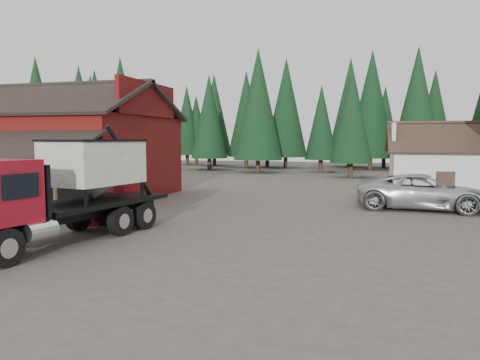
# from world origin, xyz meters

# --- Properties ---
(ground) EXTENTS (120.00, 120.00, 0.00)m
(ground) POSITION_xyz_m (0.00, 0.00, 0.00)
(ground) COLOR #4D473D
(ground) RESTS_ON ground
(red_barn) EXTENTS (12.80, 13.63, 7.18)m
(red_barn) POSITION_xyz_m (-11.00, 9.90, 2.69)
(red_barn) COLOR maroon
(red_barn) RESTS_ON ground
(farmhouse) EXTENTS (8.60, 6.42, 4.65)m
(farmhouse) POSITION_xyz_m (13.00, 13.00, 1.67)
(farmhouse) COLOR silver
(farmhouse) RESTS_ON ground
(conifer_backdrop) EXTENTS (76.00, 16.00, 16.00)m
(conifer_backdrop) POSITION_xyz_m (0.00, 42.00, 0.00)
(conifer_backdrop) COLOR black
(conifer_backdrop) RESTS_ON ground
(near_pine_a) EXTENTS (4.40, 4.40, 11.40)m
(near_pine_a) POSITION_xyz_m (-22.00, 28.00, 6.39)
(near_pine_a) COLOR #382619
(near_pine_a) RESTS_ON ground
(near_pine_b) EXTENTS (3.96, 3.96, 10.40)m
(near_pine_b) POSITION_xyz_m (6.00, 30.00, 5.89)
(near_pine_b) COLOR #382619
(near_pine_b) RESTS_ON ground
(near_pine_d) EXTENTS (5.28, 5.28, 13.40)m
(near_pine_d) POSITION_xyz_m (-4.00, 34.00, 7.39)
(near_pine_d) COLOR #382619
(near_pine_d) RESTS_ON ground
(feed_truck) EXTENTS (4.14, 9.58, 4.19)m
(feed_truck) POSITION_xyz_m (-2.56, -1.55, 1.96)
(feed_truck) COLOR black
(feed_truck) RESTS_ON ground
(silver_car) EXTENTS (6.98, 3.77, 1.86)m
(silver_car) POSITION_xyz_m (10.54, 10.00, 0.93)
(silver_car) COLOR #ADB0B5
(silver_car) RESTS_ON ground
(equip_box) EXTENTS (1.19, 1.30, 0.60)m
(equip_box) POSITION_xyz_m (-3.65, 1.74, 0.30)
(equip_box) COLOR maroon
(equip_box) RESTS_ON ground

